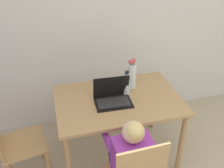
# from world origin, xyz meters

# --- Properties ---
(wall_back) EXTENTS (6.40, 0.05, 2.50)m
(wall_back) POSITION_xyz_m (0.00, 2.23, 1.25)
(wall_back) COLOR silver
(wall_back) RESTS_ON ground_plane
(dining_table) EXTENTS (1.19, 0.79, 0.76)m
(dining_table) POSITION_xyz_m (-0.23, 1.45, 0.67)
(dining_table) COLOR tan
(dining_table) RESTS_ON ground_plane
(chair_spare) EXTENTS (0.49, 0.47, 0.95)m
(chair_spare) POSITION_xyz_m (-1.28, 1.40, 0.63)
(chair_spare) COLOR tan
(chair_spare) RESTS_ON ground_plane
(person_seated) EXTENTS (0.32, 0.43, 1.01)m
(person_seated) POSITION_xyz_m (-0.30, 0.86, 0.62)
(person_seated) COLOR purple
(person_seated) RESTS_ON ground_plane
(laptop) EXTENTS (0.35, 0.25, 0.24)m
(laptop) POSITION_xyz_m (-0.29, 1.43, 0.81)
(laptop) COLOR black
(laptop) RESTS_ON dining_table
(flower_vase) EXTENTS (0.09, 0.09, 0.32)m
(flower_vase) POSITION_xyz_m (-0.04, 1.62, 0.91)
(flower_vase) COLOR silver
(flower_vase) RESTS_ON dining_table
(water_bottle) EXTENTS (0.07, 0.07, 0.25)m
(water_bottle) POSITION_xyz_m (-0.13, 1.51, 0.88)
(water_bottle) COLOR silver
(water_bottle) RESTS_ON dining_table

